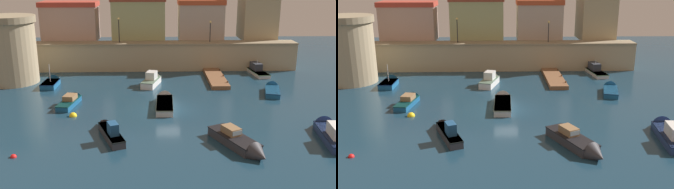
% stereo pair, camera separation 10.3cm
% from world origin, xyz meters
% --- Properties ---
extents(ground_plane, '(97.25, 97.25, 0.00)m').
position_xyz_m(ground_plane, '(0.00, 0.00, 0.00)').
color(ground_plane, '#19384C').
extents(quay_wall, '(38.02, 3.10, 4.03)m').
position_xyz_m(quay_wall, '(0.00, 17.61, 2.03)').
color(quay_wall, tan).
rests_on(quay_wall, ground).
extents(old_town_backdrop, '(35.30, 6.11, 9.23)m').
position_xyz_m(old_town_backdrop, '(1.10, 21.47, 7.36)').
color(old_town_backdrop, tan).
rests_on(old_town_backdrop, ground).
extents(fortress_tower, '(6.88, 6.88, 8.52)m').
position_xyz_m(fortress_tower, '(-19.63, 11.04, 4.32)').
color(fortress_tower, tan).
rests_on(fortress_tower, ground).
extents(pier_dock, '(2.25, 9.52, 0.70)m').
position_xyz_m(pier_dock, '(6.64, 11.45, 0.25)').
color(pier_dock, brown).
rests_on(pier_dock, ground).
extents(quay_lamp_0, '(0.32, 0.32, 3.52)m').
position_xyz_m(quay_lamp_0, '(-6.50, 17.61, 6.36)').
color(quay_lamp_0, black).
rests_on(quay_lamp_0, quay_wall).
extents(quay_lamp_1, '(0.32, 0.32, 3.01)m').
position_xyz_m(quay_lamp_1, '(6.56, 17.61, 6.07)').
color(quay_lamp_1, black).
rests_on(quay_lamp_1, quay_wall).
extents(moored_boat_0, '(1.77, 4.20, 3.34)m').
position_xyz_m(moored_boat_0, '(-14.34, 9.40, 0.36)').
color(moored_boat_0, '#195689').
rests_on(moored_boat_0, ground).
extents(moored_boat_1, '(2.84, 5.34, 2.10)m').
position_xyz_m(moored_boat_1, '(-1.69, 9.55, 0.59)').
color(moored_boat_1, white).
rests_on(moored_boat_1, ground).
extents(moored_boat_2, '(2.09, 5.47, 1.46)m').
position_xyz_m(moored_boat_2, '(-10.35, 2.08, 0.40)').
color(moored_boat_2, '#195689').
rests_on(moored_boat_2, ground).
extents(moored_boat_3, '(3.29, 6.29, 1.86)m').
position_xyz_m(moored_boat_3, '(-5.27, -6.74, 0.47)').
color(moored_boat_3, '#333338').
rests_on(moored_boat_3, ground).
extents(moored_boat_4, '(2.79, 5.41, 1.50)m').
position_xyz_m(moored_boat_4, '(12.53, 5.82, 0.32)').
color(moored_boat_4, '#195689').
rests_on(moored_boat_4, ground).
extents(moored_boat_5, '(2.59, 7.17, 2.19)m').
position_xyz_m(moored_boat_5, '(13.69, -7.46, 0.50)').
color(moored_boat_5, navy).
rests_on(moored_boat_5, ground).
extents(moored_boat_6, '(1.85, 6.84, 1.61)m').
position_xyz_m(moored_boat_6, '(-0.33, 1.46, 0.35)').
color(moored_boat_6, silver).
rests_on(moored_boat_6, ground).
extents(moored_boat_7, '(2.48, 7.18, 2.52)m').
position_xyz_m(moored_boat_7, '(12.77, 15.54, 0.43)').
color(moored_boat_7, silver).
rests_on(moored_boat_7, ground).
extents(moored_boat_8, '(4.32, 6.66, 1.80)m').
position_xyz_m(moored_boat_8, '(5.53, -9.59, 0.46)').
color(moored_boat_8, '#333338').
rests_on(moored_boat_8, ground).
extents(mooring_buoy_0, '(0.76, 0.76, 0.76)m').
position_xyz_m(mooring_buoy_0, '(-9.43, -1.81, 0.00)').
color(mooring_buoy_0, yellow).
rests_on(mooring_buoy_0, ground).
extents(mooring_buoy_1, '(0.48, 0.48, 0.48)m').
position_xyz_m(mooring_buoy_1, '(-12.14, -10.63, 0.00)').
color(mooring_buoy_1, red).
rests_on(mooring_buoy_1, ground).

